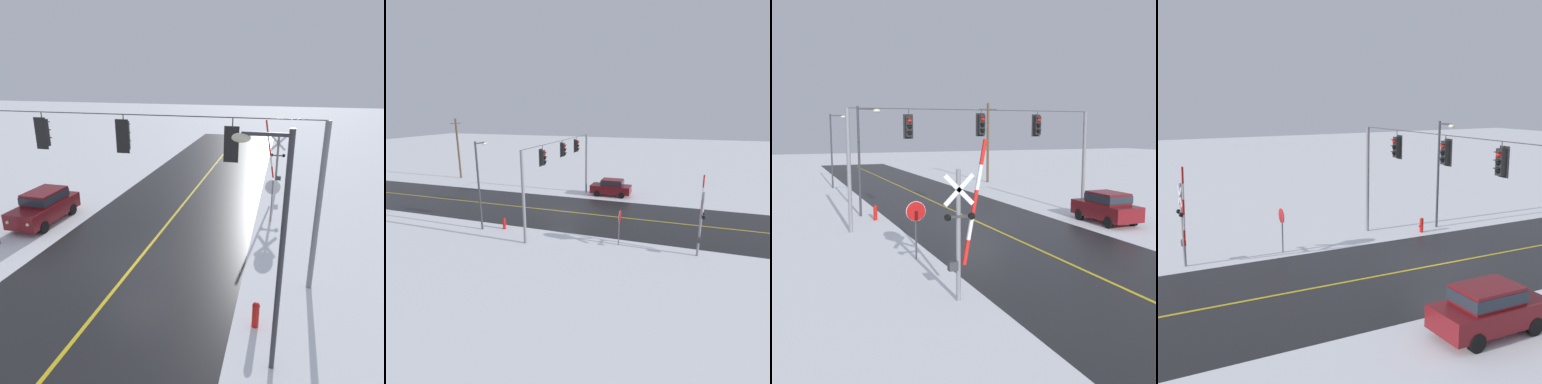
# 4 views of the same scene
# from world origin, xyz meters

# --- Properties ---
(ground_plane) EXTENTS (160.00, 160.00, 0.00)m
(ground_plane) POSITION_xyz_m (0.00, 0.00, 0.00)
(ground_plane) COLOR white
(road_asphalt) EXTENTS (9.00, 80.00, 0.01)m
(road_asphalt) POSITION_xyz_m (0.00, 6.00, 0.00)
(road_asphalt) COLOR black
(road_asphalt) RESTS_ON ground
(lane_centre_line) EXTENTS (0.14, 72.00, 0.01)m
(lane_centre_line) POSITION_xyz_m (0.00, 6.00, 0.01)
(lane_centre_line) COLOR gold
(lane_centre_line) RESTS_ON ground
(signal_span) EXTENTS (14.20, 0.47, 6.22)m
(signal_span) POSITION_xyz_m (-0.01, -0.01, 4.28)
(signal_span) COLOR gray
(signal_span) RESTS_ON ground
(stop_sign) EXTENTS (0.80, 0.09, 2.35)m
(stop_sign) POSITION_xyz_m (-5.31, -5.99, 1.71)
(stop_sign) COLOR gray
(stop_sign) RESTS_ON ground
(railroad_crossing) EXTENTS (1.41, 0.31, 4.88)m
(railroad_crossing) POSITION_xyz_m (-5.31, -10.84, 2.31)
(railroad_crossing) COLOR gray
(railroad_crossing) RESTS_ON ground
(parked_car_maroon) EXTENTS (1.83, 4.21, 1.74)m
(parked_car_maroon) POSITION_xyz_m (6.47, -2.90, 0.95)
(parked_car_maroon) COLOR maroon
(parked_car_maroon) RESTS_ON ground
(streetlamp_near) EXTENTS (1.39, 0.28, 6.50)m
(streetlamp_near) POSITION_xyz_m (-5.59, 4.23, 3.92)
(streetlamp_near) COLOR #38383D
(streetlamp_near) RESTS_ON ground
(fire_hydrant) EXTENTS (0.24, 0.31, 0.88)m
(fire_hydrant) POSITION_xyz_m (-5.22, 2.69, 0.47)
(fire_hydrant) COLOR red
(fire_hydrant) RESTS_ON ground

